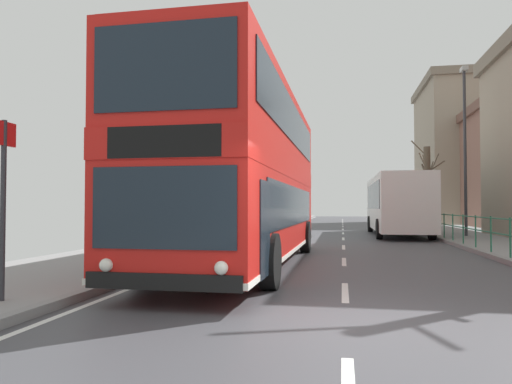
% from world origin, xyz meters
% --- Properties ---
extents(ground, '(15.80, 140.00, 0.20)m').
position_xyz_m(ground, '(-0.72, -0.00, 0.04)').
color(ground, '#444449').
extents(double_decker_bus_main, '(2.81, 11.64, 4.51)m').
position_xyz_m(double_decker_bus_main, '(-2.52, 6.13, 2.36)').
color(double_decker_bus_main, red).
rests_on(double_decker_bus_main, ground).
extents(background_bus_far_lane, '(2.69, 10.51, 3.10)m').
position_xyz_m(background_bus_far_lane, '(2.84, 20.49, 1.70)').
color(background_bus_far_lane, white).
rests_on(background_bus_far_lane, ground).
extents(pedestrian_railing_far_kerb, '(0.05, 29.11, 1.10)m').
position_xyz_m(pedestrian_railing_far_kerb, '(4.45, 15.58, 0.87)').
color(pedestrian_railing_far_kerb, '#236B4C').
rests_on(pedestrian_railing_far_kerb, ground).
extents(bus_stop_sign_near, '(0.08, 0.44, 2.68)m').
position_xyz_m(bus_stop_sign_near, '(-5.01, 0.18, 1.79)').
color(bus_stop_sign_near, '#2D2D33').
rests_on(bus_stop_sign_near, ground).
extents(street_lamp_far_side, '(0.28, 0.60, 8.14)m').
position_xyz_m(street_lamp_far_side, '(5.80, 18.19, 4.83)').
color(street_lamp_far_side, '#38383D').
rests_on(street_lamp_far_side, ground).
extents(bare_tree_far_01, '(2.28, 3.06, 5.95)m').
position_xyz_m(bare_tree_far_01, '(5.59, 27.42, 3.00)').
color(bare_tree_far_01, brown).
rests_on(bare_tree_far_01, ground).
extents(background_building_02, '(14.45, 12.06, 13.55)m').
position_xyz_m(background_building_02, '(14.72, 42.42, 6.80)').
color(background_building_02, gray).
rests_on(background_building_02, ground).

